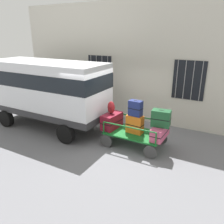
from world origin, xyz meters
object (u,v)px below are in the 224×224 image
object	(u,v)px
luggage_cart	(134,135)
suitcase_center_middle	(161,118)
suitcase_left_bottom	(112,121)
suitcase_midleft_bottom	(135,124)
backpack	(111,107)
van	(47,88)
suitcase_center_bottom	(160,132)
suitcase_midleft_middle	(136,108)

from	to	relation	value
luggage_cart	suitcase_center_middle	world-z (taller)	suitcase_center_middle
luggage_cart	suitcase_left_bottom	size ratio (longest dim) A/B	2.22
suitcase_center_middle	suitcase_midleft_bottom	bearing A→B (deg)	-179.73
suitcase_midleft_bottom	backpack	distance (m)	1.03
van	suitcase_left_bottom	world-z (taller)	van
suitcase_center_middle	luggage_cart	bearing A→B (deg)	-179.28
van	luggage_cart	distance (m)	3.99
suitcase_midleft_bottom	backpack	xyz separation A→B (m)	(-0.93, 0.02, 0.45)
suitcase_left_bottom	suitcase_midleft_bottom	xyz separation A→B (m)	(0.88, 0.01, 0.04)
luggage_cart	suitcase_center_bottom	world-z (taller)	suitcase_center_bottom
suitcase_center_bottom	backpack	world-z (taller)	backpack
van	suitcase_center_middle	xyz separation A→B (m)	(4.66, 0.11, -0.48)
luggage_cart	suitcase_midleft_bottom	bearing A→B (deg)	90.00
backpack	suitcase_center_middle	bearing A→B (deg)	-0.41
luggage_cart	backpack	size ratio (longest dim) A/B	4.57
luggage_cart	suitcase_midleft_middle	xyz separation A→B (m)	(0.00, 0.02, 0.97)
van	suitcase_center_bottom	size ratio (longest dim) A/B	5.25
suitcase_midleft_middle	suitcase_center_bottom	size ratio (longest dim) A/B	0.55
luggage_cart	suitcase_center_bottom	xyz separation A→B (m)	(0.88, 0.01, 0.30)
suitcase_center_middle	backpack	size ratio (longest dim) A/B	1.41
suitcase_midleft_bottom	backpack	size ratio (longest dim) A/B	1.41
backpack	luggage_cart	bearing A→B (deg)	-1.50
suitcase_midleft_bottom	backpack	world-z (taller)	backpack
suitcase_midleft_bottom	suitcase_center_bottom	xyz separation A→B (m)	(0.88, 0.01, -0.10)
suitcase_midleft_middle	suitcase_center_middle	xyz separation A→B (m)	(0.88, -0.01, -0.19)
suitcase_left_bottom	backpack	xyz separation A→B (m)	(-0.04, 0.03, 0.49)
luggage_cart	suitcase_midleft_middle	bearing A→B (deg)	90.00
luggage_cart	suitcase_left_bottom	distance (m)	0.95
luggage_cart	suitcase_midleft_bottom	world-z (taller)	suitcase_midleft_bottom
suitcase_left_bottom	van	bearing A→B (deg)	-178.16
suitcase_midleft_middle	suitcase_center_middle	world-z (taller)	suitcase_midleft_middle
suitcase_left_bottom	suitcase_center_middle	xyz separation A→B (m)	(1.76, 0.02, 0.42)
suitcase_center_bottom	suitcase_midleft_bottom	bearing A→B (deg)	-179.66
suitcase_left_bottom	suitcase_midleft_middle	distance (m)	1.07
suitcase_left_bottom	suitcase_midleft_bottom	distance (m)	0.88
suitcase_left_bottom	suitcase_center_bottom	bearing A→B (deg)	0.54
suitcase_midleft_bottom	suitcase_midleft_middle	xyz separation A→B (m)	(-0.00, 0.01, 0.57)
suitcase_midleft_bottom	luggage_cart	bearing A→B (deg)	-90.00
suitcase_midleft_middle	suitcase_midleft_bottom	bearing A→B (deg)	-90.00
suitcase_midleft_middle	backpack	size ratio (longest dim) A/B	1.19
suitcase_midleft_bottom	suitcase_midleft_middle	distance (m)	0.57
suitcase_left_bottom	suitcase_midleft_middle	world-z (taller)	suitcase_midleft_middle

